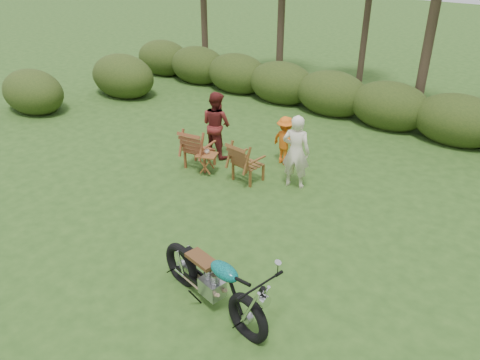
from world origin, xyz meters
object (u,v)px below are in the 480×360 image
Objects in this scene: cup at (207,152)px; adult_b at (217,155)px; motorcycle at (213,305)px; lawn_chair_left at (200,166)px; adult_a at (294,186)px; side_table at (207,164)px; lawn_chair_right at (248,180)px; child at (284,163)px.

adult_b is at bearing 117.30° from cup.
lawn_chair_left is (-3.61, 3.66, 0.00)m from motorcycle.
cup is 2.30m from adult_a.
side_table is at bearing 122.11° from adult_b.
adult_a reaches higher than lawn_chair_left.
motorcycle reaches higher than cup.
lawn_chair_right is (-2.18, 3.83, 0.00)m from motorcycle.
adult_a reaches higher than motorcycle.
adult_b is at bearing -17.43° from lawn_chair_right.
lawn_chair_left is 2.02× the size of side_table.
lawn_chair_left is 2.21m from child.
cup is 0.07× the size of adult_b.
adult_a is (2.07, 0.79, -0.26)m from side_table.
motorcycle is at bearing 124.60° from lawn_chair_right.
lawn_chair_right is 0.58× the size of adult_b.
motorcycle is at bearing 123.58° from lawn_chair_left.
side_table is (-3.20, 3.47, 0.26)m from motorcycle.
motorcycle is 5.14m from lawn_chair_left.
motorcycle is 1.32× the size of adult_b.
lawn_chair_right is at bearing 96.46° from child.
adult_b is (-2.59, 0.20, 0.00)m from adult_a.
child is at bearing -63.05° from adult_a.
adult_b is (-0.49, 0.95, -0.58)m from cup.
motorcycle is 4.73m from side_table.
cup is at bearing 2.68° from adult_a.
adult_a is at bearing -177.35° from lawn_chair_left.
lawn_chair_left is 0.84× the size of child.
lawn_chair_left is 0.71m from cup.
lawn_chair_left is 0.60× the size of adult_b.
side_table is at bearing 142.55° from motorcycle.
adult_b reaches higher than cup.
child is at bearing -153.34° from adult_b.
motorcycle is 5.54m from child.
adult_a is at bearing 179.99° from adult_b.
motorcycle is at bearing -47.44° from cup.
motorcycle is at bearing 125.26° from child.
lawn_chair_left is 8.47× the size of cup.
adult_b reaches higher than child.
adult_b is 1.38× the size of child.
motorcycle is at bearing -47.37° from side_table.
lawn_chair_right is 1.24m from cup.
child is (1.20, 1.69, -0.26)m from side_table.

